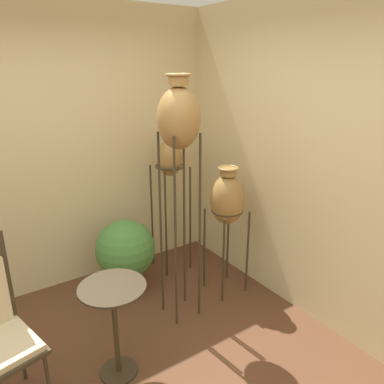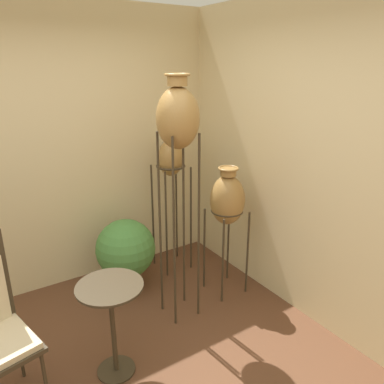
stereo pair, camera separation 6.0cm
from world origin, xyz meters
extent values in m
cube|color=beige|center=(0.00, 1.79, 1.35)|extent=(7.53, 0.06, 2.70)
cube|color=beige|center=(1.79, 0.00, 1.35)|extent=(0.06, 7.53, 2.70)
cylinder|color=#382D1E|center=(0.72, 0.56, 0.82)|extent=(0.02, 0.02, 1.64)
cylinder|color=#382D1E|center=(0.96, 0.56, 0.82)|extent=(0.02, 0.02, 1.64)
cylinder|color=#382D1E|center=(0.72, 0.80, 0.82)|extent=(0.02, 0.02, 1.64)
cylinder|color=#382D1E|center=(0.96, 0.80, 0.82)|extent=(0.02, 0.02, 1.64)
torus|color=#382D1E|center=(0.84, 0.68, 1.64)|extent=(0.25, 0.25, 0.02)
ellipsoid|color=olive|center=(0.84, 0.68, 1.75)|extent=(0.34, 0.34, 0.48)
cylinder|color=olive|center=(0.84, 0.68, 2.03)|extent=(0.15, 0.15, 0.08)
torus|color=olive|center=(0.84, 0.68, 2.07)|extent=(0.19, 0.19, 0.02)
cylinder|color=#382D1E|center=(1.05, 1.28, 0.58)|extent=(0.02, 0.02, 1.15)
cylinder|color=#382D1E|center=(1.34, 1.28, 0.58)|extent=(0.02, 0.02, 1.15)
cylinder|color=#382D1E|center=(1.05, 1.58, 0.58)|extent=(0.02, 0.02, 1.15)
cylinder|color=#382D1E|center=(1.34, 1.58, 0.58)|extent=(0.02, 0.02, 1.15)
torus|color=#382D1E|center=(1.20, 1.43, 1.15)|extent=(0.30, 0.30, 0.02)
ellipsoid|color=olive|center=(1.20, 1.43, 1.24)|extent=(0.26, 0.26, 0.37)
cylinder|color=olive|center=(1.20, 1.43, 1.45)|extent=(0.12, 0.12, 0.05)
torus|color=olive|center=(1.20, 1.43, 1.47)|extent=(0.15, 0.15, 0.02)
cylinder|color=#382D1E|center=(1.25, 0.59, 0.42)|extent=(0.02, 0.02, 0.85)
cylinder|color=#382D1E|center=(1.55, 0.59, 0.42)|extent=(0.02, 0.02, 0.85)
cylinder|color=#382D1E|center=(1.25, 0.89, 0.42)|extent=(0.02, 0.02, 0.85)
cylinder|color=#382D1E|center=(1.55, 0.89, 0.42)|extent=(0.02, 0.02, 0.85)
torus|color=#382D1E|center=(1.40, 0.74, 0.85)|extent=(0.30, 0.30, 0.02)
ellipsoid|color=olive|center=(1.40, 0.74, 0.95)|extent=(0.32, 0.32, 0.47)
cylinder|color=olive|center=(1.40, 0.74, 1.22)|extent=(0.15, 0.15, 0.07)
torus|color=olive|center=(1.40, 0.74, 1.26)|extent=(0.19, 0.19, 0.02)
cylinder|color=#382D1E|center=(-0.41, 0.28, 0.23)|extent=(0.02, 0.02, 0.46)
cylinder|color=#382D1E|center=(-0.50, 0.66, 0.23)|extent=(0.02, 0.02, 0.46)
cylinder|color=#382D1E|center=(0.08, 0.34, 0.01)|extent=(0.28, 0.28, 0.01)
cylinder|color=#382D1E|center=(0.08, 0.34, 0.36)|extent=(0.04, 0.04, 0.70)
cylinder|color=#382D1E|center=(0.08, 0.34, 0.72)|extent=(0.46, 0.46, 0.02)
cylinder|color=brown|center=(0.59, 1.29, 0.11)|extent=(0.30, 0.30, 0.23)
torus|color=brown|center=(0.59, 1.29, 0.23)|extent=(0.33, 0.33, 0.02)
sphere|color=#47843D|center=(0.59, 1.29, 0.44)|extent=(0.58, 0.58, 0.58)
camera|label=1|loc=(-0.69, -1.76, 2.15)|focal=35.00mm
camera|label=2|loc=(-0.64, -1.79, 2.15)|focal=35.00mm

